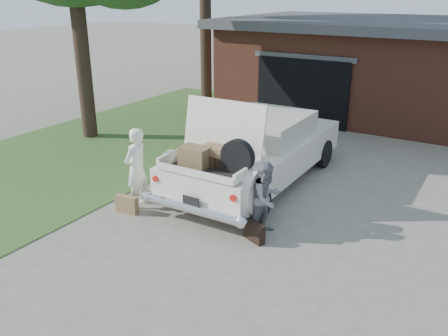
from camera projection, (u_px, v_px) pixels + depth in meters
The scene contains 8 objects.
ground at pixel (208, 232), 9.01m from camera, with size 90.00×90.00×0.00m, color gray.
grass_strip at pixel (109, 143), 14.08m from camera, with size 6.00×16.00×0.02m, color #2D4C1E.
house at pixel (405, 67), 17.07m from camera, with size 12.80×7.80×3.30m.
sedan at pixel (257, 150), 10.97m from camera, with size 2.20×5.54×2.28m.
woman_left at pixel (136, 168), 9.77m from camera, with size 0.62×0.41×1.71m, color white.
woman_right at pixel (267, 199), 8.72m from camera, with size 0.69×0.53×1.41m, color gray.
suitcase_left at pixel (127, 204), 9.70m from camera, with size 0.48×0.15×0.37m, color #96754C.
suitcase_right at pixel (254, 232), 8.63m from camera, with size 0.47×0.15×0.36m, color black.
Camera 1 is at (4.45, -6.64, 4.33)m, focal length 38.00 mm.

